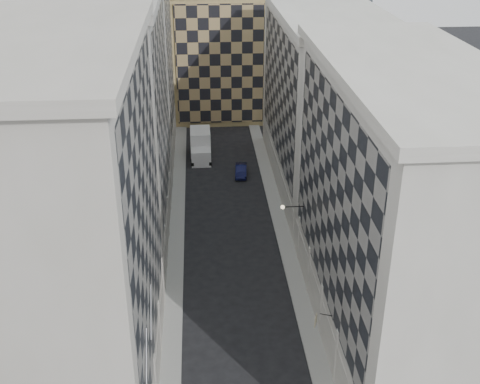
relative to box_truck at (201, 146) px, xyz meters
name	(u,v)px	position (x,y,z in m)	size (l,w,h in m)	color
sidewalk_west	(177,237)	(-2.66, -19.97, -1.40)	(1.50, 100.00, 0.15)	gray
sidewalk_east	(283,233)	(7.84, -19.97, -1.40)	(1.50, 100.00, 0.15)	gray
bldg_left_a	(67,233)	(-8.29, -38.97, 10.35)	(10.80, 22.80, 23.70)	#A49F93
bldg_left_b	(111,119)	(-8.29, -16.97, 9.85)	(10.80, 22.80, 22.70)	gray
bldg_left_c	(132,65)	(-8.29, 5.03, 9.35)	(10.80, 22.80, 21.70)	#A49F93
bldg_right_a	(397,212)	(13.47, -34.97, 8.84)	(10.80, 26.80, 20.70)	#B7B2A7
bldg_right_b	(322,100)	(13.48, -7.97, 8.37)	(10.80, 28.80, 19.70)	#B7B2A7
tan_block	(228,50)	(4.59, 17.93, 7.96)	(16.80, 14.80, 18.80)	tan
flagpoles_left	(149,334)	(-3.31, -43.97, 6.52)	(0.10, 6.33, 2.33)	gray
bracket_lamp	(285,207)	(6.97, -25.97, 4.72)	(1.98, 0.36, 0.36)	black
box_truck	(201,146)	(0.00, 0.00, 0.00)	(2.58, 6.21, 3.40)	silver
dark_car	(241,171)	(4.71, -5.87, -0.85)	(1.32, 3.79, 1.25)	#10133B
shop_sign	(317,320)	(7.55, -38.23, 2.36)	(1.27, 0.71, 0.82)	black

